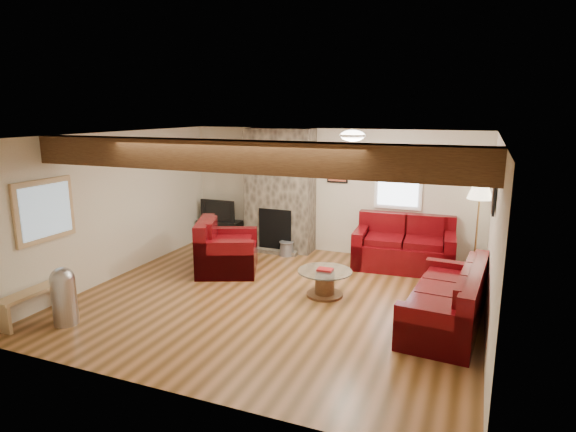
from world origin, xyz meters
name	(u,v)px	position (x,y,z in m)	size (l,w,h in m)	color
room	(276,220)	(0.00, 0.00, 1.25)	(8.00, 8.00, 8.00)	brown
oak_beam	(235,156)	(0.00, -1.25, 2.31)	(6.00, 0.36, 0.38)	#371F10
chimney_breast	(280,192)	(-1.00, 2.49, 1.22)	(1.40, 0.67, 2.50)	#3C362E
back_window	(399,181)	(1.35, 2.71, 1.55)	(0.90, 0.08, 1.10)	white
hatch_window	(45,211)	(-2.96, -1.50, 1.45)	(0.08, 1.00, 0.90)	tan
ceiling_dome	(352,137)	(0.90, 0.90, 2.44)	(0.40, 0.40, 0.18)	white
artwork_back	(338,170)	(0.15, 2.71, 1.70)	(0.42, 0.06, 0.52)	black
artwork_right	(493,197)	(2.96, 0.30, 1.75)	(0.06, 0.55, 0.42)	black
sofa_three	(446,296)	(2.48, 0.00, 0.41)	(2.13, 0.89, 0.82)	#430408
loveseat	(404,243)	(1.58, 2.23, 0.47)	(1.78, 1.03, 0.95)	#430408
armchair_red	(227,246)	(-1.34, 0.87, 0.47)	(1.16, 1.02, 0.94)	#430408
coffee_table	(325,283)	(0.66, 0.37, 0.21)	(0.85, 0.85, 0.45)	#432815
tv_cabinet	(220,231)	(-2.45, 2.53, 0.24)	(0.97, 0.39, 0.49)	black
television	(219,210)	(-2.45, 2.53, 0.72)	(0.81, 0.11, 0.47)	black
floor_lamp	(480,196)	(2.80, 2.33, 1.42)	(0.43, 0.43, 1.66)	#B18B4A
pine_bench	(37,304)	(-2.83, -1.92, 0.21)	(0.26, 1.12, 0.42)	tan
pedal_bin	(64,296)	(-2.31, -1.91, 0.40)	(0.32, 0.32, 0.81)	#A9AAAF
coal_bucket	(287,248)	(-0.71, 2.14, 0.15)	(0.31, 0.31, 0.29)	gray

